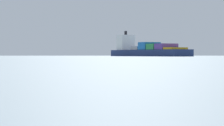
{
  "coord_description": "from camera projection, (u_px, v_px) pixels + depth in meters",
  "views": [
    {
      "loc": [
        4.53,
        -11.3,
        2.63
      ],
      "look_at": [
        -1.43,
        4.81,
        2.32
      ],
      "focal_mm": 76.72,
      "sensor_mm": 36.0,
      "label": 1
    }
  ],
  "objects": [
    {
      "name": "distant_headland",
      "position": [
        202.0,
        48.0,
        1411.69
      ],
      "size": [
        744.28,
        332.14,
        41.16
      ],
      "primitive_type": "cube",
      "rotation": [
        0.0,
        0.0,
        0.13
      ],
      "color": "#4C564C",
      "rests_on": "ground_plane"
    },
    {
      "name": "cargo_ship",
      "position": [
        147.0,
        50.0,
        661.66
      ],
      "size": [
        139.39,
        121.65,
        37.41
      ],
      "rotation": [
        0.0,
        0.0,
        5.6
      ],
      "color": "navy",
      "rests_on": "ground_plane"
    }
  ]
}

